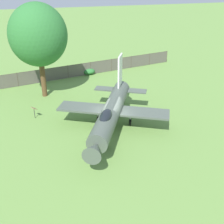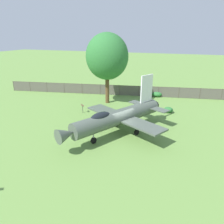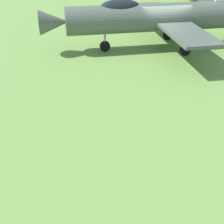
{
  "view_description": "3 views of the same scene",
  "coord_description": "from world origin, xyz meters",
  "px_view_note": "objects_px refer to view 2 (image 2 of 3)",
  "views": [
    {
      "loc": [
        6.32,
        20.56,
        12.36
      ],
      "look_at": [
        0.42,
        1.43,
        2.43
      ],
      "focal_mm": 44.92,
      "sensor_mm": 36.0,
      "label": 1
    },
    {
      "loc": [
        -6.31,
        19.13,
        9.66
      ],
      "look_at": [
        1.07,
        -0.89,
        1.9
      ],
      "focal_mm": 34.5,
      "sensor_mm": 36.0,
      "label": 2
    },
    {
      "loc": [
        -11.97,
        13.1,
        5.96
      ],
      "look_at": [
        -6.12,
        8.43,
        1.5
      ],
      "focal_mm": 48.35,
      "sensor_mm": 36.0,
      "label": 3
    }
  ],
  "objects_px": {
    "display_jet": "(117,117)",
    "info_plaque": "(83,107)",
    "shrub_by_tree": "(168,110)",
    "shade_tree": "(107,57)",
    "shrub_near_fence": "(157,94)"
  },
  "relations": [
    {
      "from": "info_plaque",
      "to": "shrub_by_tree",
      "type": "bearing_deg",
      "value": -159.38
    },
    {
      "from": "display_jet",
      "to": "shade_tree",
      "type": "xyz_separation_m",
      "value": [
        4.81,
        -9.73,
        4.82
      ]
    },
    {
      "from": "shrub_near_fence",
      "to": "display_jet",
      "type": "bearing_deg",
      "value": 84.31
    },
    {
      "from": "display_jet",
      "to": "shrub_by_tree",
      "type": "distance_m",
      "value": 9.54
    },
    {
      "from": "shrub_by_tree",
      "to": "info_plaque",
      "type": "height_order",
      "value": "info_plaque"
    },
    {
      "from": "shrub_by_tree",
      "to": "info_plaque",
      "type": "relative_size",
      "value": 1.07
    },
    {
      "from": "shrub_by_tree",
      "to": "info_plaque",
      "type": "distance_m",
      "value": 11.14
    },
    {
      "from": "display_jet",
      "to": "info_plaque",
      "type": "distance_m",
      "value": 7.73
    },
    {
      "from": "display_jet",
      "to": "info_plaque",
      "type": "bearing_deg",
      "value": -97.83
    },
    {
      "from": "display_jet",
      "to": "info_plaque",
      "type": "height_order",
      "value": "display_jet"
    },
    {
      "from": "info_plaque",
      "to": "shrub_near_fence",
      "type": "bearing_deg",
      "value": -124.88
    },
    {
      "from": "display_jet",
      "to": "shrub_by_tree",
      "type": "height_order",
      "value": "display_jet"
    },
    {
      "from": "shrub_near_fence",
      "to": "shrub_by_tree",
      "type": "bearing_deg",
      "value": 110.24
    },
    {
      "from": "shrub_near_fence",
      "to": "shade_tree",
      "type": "bearing_deg",
      "value": 42.91
    },
    {
      "from": "display_jet",
      "to": "shade_tree",
      "type": "distance_m",
      "value": 11.87
    }
  ]
}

